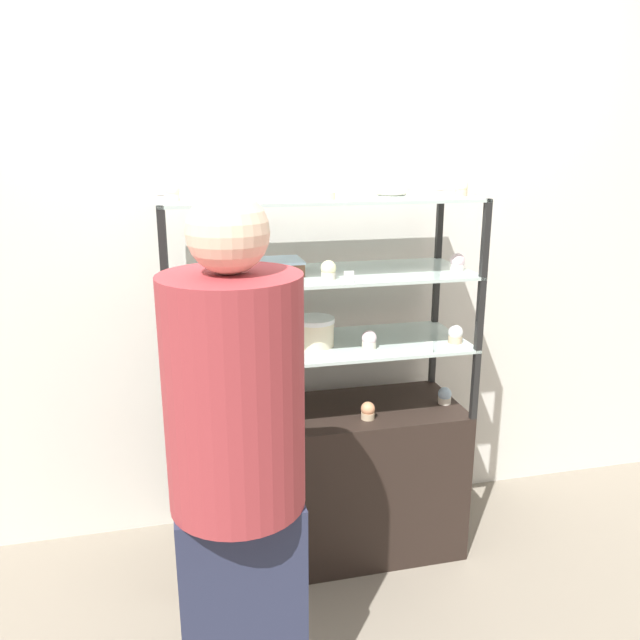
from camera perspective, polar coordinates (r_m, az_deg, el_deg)
The scene contains 28 objects.
ground_plane at distance 2.86m, azimuth 0.00°, elevation -20.15°, with size 20.00×20.00×0.00m, color gray.
back_wall at distance 2.70m, azimuth -1.79°, elevation 7.65°, with size 8.00×0.05×2.60m.
display_base at distance 2.69m, azimuth 0.00°, elevation -14.60°, with size 1.16×0.43×0.64m.
display_riser_lower at distance 2.45m, azimuth 0.00°, elevation -2.67°, with size 1.16×0.43×0.28m.
display_riser_middle at distance 2.37m, azimuth 0.00°, elevation 3.84°, with size 1.16×0.43×0.28m.
display_riser_upper at distance 2.33m, azimuth 0.00°, elevation 10.68°, with size 1.16×0.43×0.28m.
layer_cake_centerpiece at distance 2.41m, azimuth -0.54°, elevation -1.06°, with size 0.16×0.16×0.11m.
sheet_cake_frosted at distance 2.35m, azimuth -4.78°, elevation 4.85°, with size 0.25×0.17×0.06m.
cupcake_0 at distance 2.42m, azimuth -12.21°, elevation -9.17°, with size 0.06×0.06×0.07m.
cupcake_1 at distance 2.46m, azimuth -3.78°, elevation -8.42°, with size 0.06×0.06×0.07m.
cupcake_2 at distance 2.47m, azimuth 4.40°, elevation -8.28°, with size 0.06×0.06×0.07m.
cupcake_3 at distance 2.65m, azimuth 11.33°, elevation -6.81°, with size 0.06×0.06×0.07m.
price_tag_0 at distance 2.33m, azimuth -3.46°, elevation -10.18°, with size 0.04×0.00×0.04m.
cupcake_4 at distance 2.27m, azimuth -12.57°, elevation -3.13°, with size 0.06×0.06×0.07m.
cupcake_5 at distance 2.29m, azimuth -3.79°, elevation -2.56°, with size 0.06×0.06×0.07m.
cupcake_6 at distance 2.39m, azimuth 4.51°, elevation -1.83°, with size 0.06×0.06×0.07m.
cupcake_7 at distance 2.51m, azimuth 12.27°, elevation -1.30°, with size 0.06×0.06×0.07m.
price_tag_1 at distance 2.37m, azimuth 9.87°, elevation -2.49°, with size 0.04×0.00×0.04m.
cupcake_8 at distance 2.19m, azimuth -12.42°, elevation 3.83°, with size 0.06×0.06×0.07m.
cupcake_9 at distance 2.26m, azimuth 0.78°, elevation 4.57°, with size 0.06×0.06×0.07m.
cupcake_10 at distance 2.47m, azimuth 12.44°, elevation 5.15°, with size 0.06×0.06×0.07m.
price_tag_2 at distance 2.19m, azimuth 2.65°, elevation 3.94°, with size 0.04×0.00×0.04m.
cupcake_11 at distance 2.22m, azimuth -13.30°, elevation 11.26°, with size 0.05×0.05×0.06m.
cupcake_12 at distance 2.23m, azimuth 0.95°, elevation 11.69°, with size 0.05×0.05×0.06m.
cupcake_13 at distance 2.45m, azimuth 12.82°, elevation 11.66°, with size 0.05×0.05×0.06m.
price_tag_3 at distance 2.14m, azimuth 1.90°, elevation 11.34°, with size 0.04×0.00×0.04m.
donut_glazed at distance 2.45m, azimuth 6.54°, elevation 11.64°, with size 0.12×0.12×0.03m.
customer_figure at distance 1.74m, azimuth -7.59°, elevation -13.04°, with size 0.37×0.37×1.58m.
Camera 1 is at (-0.54, -2.26, 1.68)m, focal length 35.00 mm.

